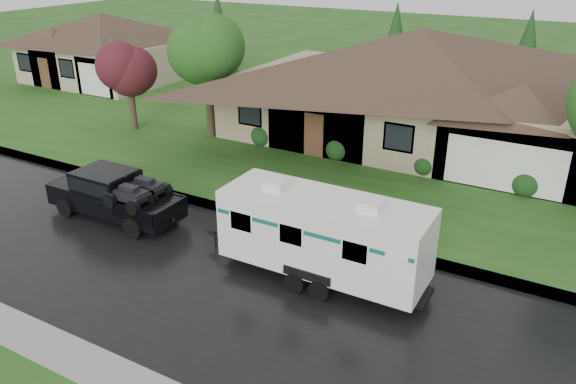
# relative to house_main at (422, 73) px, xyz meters

# --- Properties ---
(ground) EXTENTS (140.00, 140.00, 0.00)m
(ground) POSITION_rel_house_main_xyz_m (-2.29, -13.84, -3.59)
(ground) COLOR #234F18
(ground) RESTS_ON ground
(road) EXTENTS (140.00, 8.00, 0.01)m
(road) POSITION_rel_house_main_xyz_m (-2.29, -15.84, -3.59)
(road) COLOR black
(road) RESTS_ON ground
(curb) EXTENTS (140.00, 0.50, 0.15)m
(curb) POSITION_rel_house_main_xyz_m (-2.29, -11.59, -3.52)
(curb) COLOR gray
(curb) RESTS_ON ground
(lawn) EXTENTS (140.00, 26.00, 0.15)m
(lawn) POSITION_rel_house_main_xyz_m (-2.29, 1.16, -3.52)
(lawn) COLOR #234F18
(lawn) RESTS_ON ground
(house_main) EXTENTS (19.44, 10.80, 6.90)m
(house_main) POSITION_rel_house_main_xyz_m (0.00, 0.00, 0.00)
(house_main) COLOR tan
(house_main) RESTS_ON lawn
(house_far) EXTENTS (10.80, 8.64, 5.80)m
(house_far) POSITION_rel_house_main_xyz_m (-24.07, 2.02, -0.62)
(house_far) COLOR tan
(house_far) RESTS_ON lawn
(tree_left_green) EXTENTS (3.71, 3.71, 6.14)m
(tree_left_green) POSITION_rel_house_main_xyz_m (-9.67, -4.72, 0.81)
(tree_left_green) COLOR #382B1E
(tree_left_green) RESTS_ON lawn
(tree_red) EXTENTS (2.77, 2.77, 4.58)m
(tree_red) POSITION_rel_house_main_xyz_m (-14.08, -5.83, -0.27)
(tree_red) COLOR #382B1E
(tree_red) RESTS_ON lawn
(shrub_row) EXTENTS (13.60, 1.00, 1.00)m
(shrub_row) POSITION_rel_house_main_xyz_m (-0.29, -4.54, -2.94)
(shrub_row) COLOR #143814
(shrub_row) RESTS_ON lawn
(pickup_truck) EXTENTS (5.41, 2.06, 1.80)m
(pickup_truck) POSITION_rel_house_main_xyz_m (-7.31, -14.07, -2.62)
(pickup_truck) COLOR black
(pickup_truck) RESTS_ON ground
(travel_trailer) EXTENTS (6.68, 2.35, 3.00)m
(travel_trailer) POSITION_rel_house_main_xyz_m (1.49, -14.07, -2.00)
(travel_trailer) COLOR white
(travel_trailer) RESTS_ON ground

